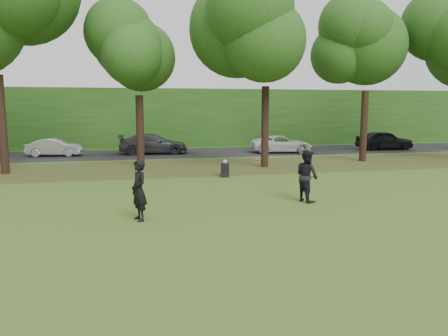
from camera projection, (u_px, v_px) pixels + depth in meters
name	position (u px, v px, depth m)	size (l,w,h in m)	color
ground	(265.00, 228.00, 12.60)	(120.00, 120.00, 0.00)	#39581B
leaf_litter	(195.00, 167.00, 25.15)	(60.00, 7.00, 0.01)	#423217
street	(178.00, 153.00, 32.87)	(70.00, 7.00, 0.02)	black
far_hedge	(169.00, 118.00, 38.31)	(70.00, 3.00, 5.00)	#1B4914
player_left	(139.00, 190.00, 13.32)	(0.69, 0.45, 1.88)	black
player_right	(307.00, 176.00, 16.03)	(0.93, 0.72, 1.90)	black
parked_cars	(189.00, 144.00, 32.12)	(40.42, 3.90, 1.52)	black
frisbee	(257.00, 160.00, 14.92)	(0.37, 0.37, 0.10)	#FF1553
seated_person	(225.00, 170.00, 21.97)	(0.58, 0.81, 0.83)	black
tree_line	(187.00, 26.00, 23.91)	(55.30, 7.90, 12.31)	black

